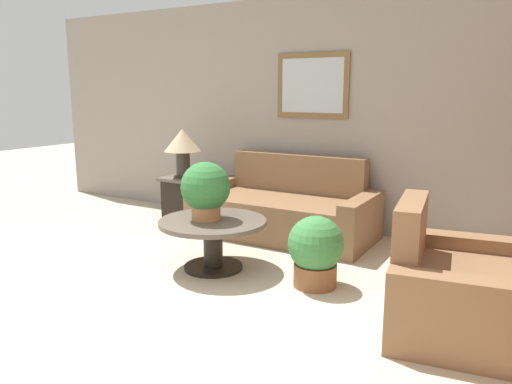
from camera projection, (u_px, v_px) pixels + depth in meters
name	position (u px, v px, depth m)	size (l,w,h in m)	color
ground_plane	(89.00, 333.00, 3.28)	(20.00, 20.00, 0.00)	#BCAD93
wall_back	(301.00, 113.00, 5.74)	(7.72, 0.09, 2.60)	gray
couch_main	(284.00, 211.00, 5.45)	(1.96, 0.94, 0.86)	brown
armchair	(467.00, 292.00, 3.26)	(1.13, 1.23, 0.86)	brown
coffee_table	(213.00, 233.00, 4.40)	(0.95, 0.95, 0.45)	black
side_table	(184.00, 199.00, 6.00)	(0.46, 0.46, 0.55)	black
table_lamp	(182.00, 144.00, 5.87)	(0.43, 0.43, 0.57)	#2D2823
potted_plant_on_table	(206.00, 189.00, 4.34)	(0.44, 0.44, 0.51)	#9E6B42
potted_plant_floor	(316.00, 250.00, 4.00)	(0.45, 0.45, 0.58)	brown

